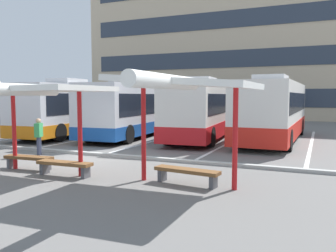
{
  "coord_description": "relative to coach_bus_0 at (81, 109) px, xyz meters",
  "views": [
    {
      "loc": [
        8.41,
        -11.0,
        2.49
      ],
      "look_at": [
        2.25,
        3.14,
        1.16
      ],
      "focal_mm": 37.64,
      "sensor_mm": 36.0,
      "label": 1
    }
  ],
  "objects": [
    {
      "name": "platform_kerb",
      "position": [
        6.07,
        -6.73,
        -1.58
      ],
      "size": [
        44.0,
        0.24,
        0.12
      ],
      "primitive_type": "cube",
      "color": "#ADADA8",
      "rests_on": "ground"
    },
    {
      "name": "lane_stripe_4",
      "position": [
        14.07,
        0.49,
        -1.64
      ],
      "size": [
        0.16,
        14.0,
        0.01
      ],
      "primitive_type": "cube",
      "color": "white",
      "rests_on": "ground"
    },
    {
      "name": "lane_stripe_1",
      "position": [
        2.07,
        0.49,
        -1.64
      ],
      "size": [
        0.16,
        14.0,
        0.01
      ],
      "primitive_type": "cube",
      "color": "white",
      "rests_on": "ground"
    },
    {
      "name": "waiting_shelter_2",
      "position": [
        11.08,
        -10.04,
        1.14
      ],
      "size": [
        3.7,
        4.74,
        3.04
      ],
      "color": "red",
      "rests_on": "ground"
    },
    {
      "name": "lane_stripe_3",
      "position": [
        10.07,
        0.49,
        -1.64
      ],
      "size": [
        0.16,
        14.0,
        0.01
      ],
      "primitive_type": "cube",
      "color": "white",
      "rests_on": "ground"
    },
    {
      "name": "terminal_building",
      "position": [
        6.11,
        23.79,
        6.64
      ],
      "size": [
        36.43,
        11.16,
        19.28
      ],
      "color": "#C6B293",
      "rests_on": "ground"
    },
    {
      "name": "lane_stripe_0",
      "position": [
        -1.94,
        0.49,
        -1.64
      ],
      "size": [
        0.16,
        14.0,
        0.01
      ],
      "primitive_type": "cube",
      "color": "white",
      "rests_on": "ground"
    },
    {
      "name": "coach_bus_0",
      "position": [
        0.0,
        0.0,
        0.0
      ],
      "size": [
        3.49,
        11.29,
        3.53
      ],
      "color": "silver",
      "rests_on": "ground"
    },
    {
      "name": "bench_3",
      "position": [
        11.08,
        -9.76,
        -1.3
      ],
      "size": [
        1.95,
        0.65,
        0.45
      ],
      "color": "brown",
      "rests_on": "ground"
    },
    {
      "name": "ground_plane",
      "position": [
        6.07,
        -7.86,
        -1.64
      ],
      "size": [
        160.0,
        160.0,
        0.0
      ],
      "primitive_type": "plane",
      "color": "slate"
    },
    {
      "name": "coach_bus_1",
      "position": [
        3.89,
        0.77,
        -0.01
      ],
      "size": [
        3.38,
        11.29,
        3.51
      ],
      "color": "silver",
      "rests_on": "ground"
    },
    {
      "name": "coach_bus_2",
      "position": [
        8.24,
        0.89,
        -0.03
      ],
      "size": [
        3.28,
        10.47,
        3.5
      ],
      "color": "silver",
      "rests_on": "ground"
    },
    {
      "name": "coach_bus_3",
      "position": [
        12.08,
        1.28,
        -0.02
      ],
      "size": [
        2.82,
        10.66,
        3.54
      ],
      "color": "silver",
      "rests_on": "ground"
    },
    {
      "name": "waiting_shelter_1",
      "position": [
        6.32,
        -10.35,
        0.99
      ],
      "size": [
        3.74,
        4.74,
        2.85
      ],
      "color": "red",
      "rests_on": "ground"
    },
    {
      "name": "bench_2",
      "position": [
        7.22,
        -10.27,
        -1.3
      ],
      "size": [
        1.86,
        0.5,
        0.45
      ],
      "color": "brown",
      "rests_on": "ground"
    },
    {
      "name": "lane_stripe_2",
      "position": [
        6.07,
        0.49,
        -1.64
      ],
      "size": [
        0.16,
        14.0,
        0.01
      ],
      "primitive_type": "cube",
      "color": "white",
      "rests_on": "ground"
    },
    {
      "name": "bench_1",
      "position": [
        5.42,
        -9.94,
        -1.3
      ],
      "size": [
        1.78,
        0.56,
        0.45
      ],
      "color": "brown",
      "rests_on": "ground"
    },
    {
      "name": "waiting_passenger_0",
      "position": [
        3.66,
        -7.61,
        -0.76
      ],
      "size": [
        0.38,
        0.5,
        1.55
      ],
      "color": "#33384C",
      "rests_on": "ground"
    }
  ]
}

